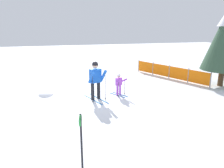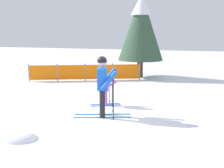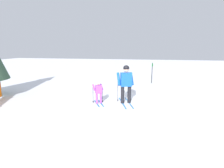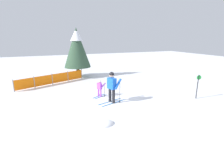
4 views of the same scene
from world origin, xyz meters
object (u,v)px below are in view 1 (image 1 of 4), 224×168
object	(u,v)px
skier_adult	(96,77)
trail_marker	(81,137)
skier_child	(119,83)
safety_fence	(169,72)

from	to	relation	value
skier_adult	trail_marker	xyz separation A→B (m)	(5.17, -1.42, -0.17)
skier_adult	trail_marker	distance (m)	5.36
skier_child	trail_marker	bearing A→B (deg)	-54.24
skier_adult	safety_fence	xyz separation A→B (m)	(-2.92, 5.63, -0.65)
skier_adult	safety_fence	distance (m)	6.37
skier_child	trail_marker	distance (m)	6.12
skier_adult	skier_child	bearing A→B (deg)	86.10
skier_adult	trail_marker	world-z (taller)	skier_adult
safety_fence	skier_child	bearing A→B (deg)	-59.22
safety_fence	trail_marker	world-z (taller)	trail_marker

